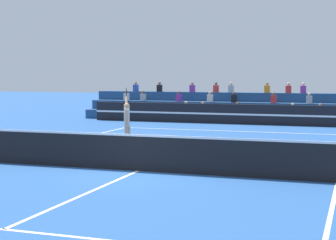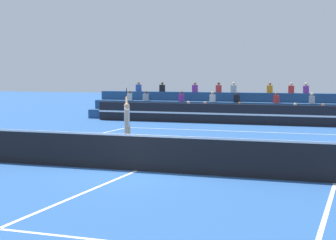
# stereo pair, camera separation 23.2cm
# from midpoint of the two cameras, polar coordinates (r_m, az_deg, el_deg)

# --- Properties ---
(ground_plane) EXTENTS (120.00, 120.00, 0.00)m
(ground_plane) POSITION_cam_midpoint_polar(r_m,az_deg,el_deg) (16.22, -3.48, -5.19)
(ground_plane) COLOR #285699
(court_lines) EXTENTS (11.10, 23.90, 0.01)m
(court_lines) POSITION_cam_midpoint_polar(r_m,az_deg,el_deg) (16.22, -3.48, -5.18)
(court_lines) COLOR white
(court_lines) RESTS_ON ground
(tennis_net) EXTENTS (12.00, 0.10, 1.10)m
(tennis_net) POSITION_cam_midpoint_polar(r_m,az_deg,el_deg) (16.13, -3.48, -3.29)
(tennis_net) COLOR #2D6B38
(tennis_net) RESTS_ON ground
(sponsor_banner_wall) EXTENTS (18.00, 0.26, 1.10)m
(sponsor_banner_wall) POSITION_cam_midpoint_polar(r_m,az_deg,el_deg) (31.23, 7.63, 0.57)
(sponsor_banner_wall) COLOR black
(sponsor_banner_wall) RESTS_ON ground
(bleacher_stand) EXTENTS (20.48, 2.85, 2.28)m
(bleacher_stand) POSITION_cam_midpoint_polar(r_m,az_deg,el_deg) (33.71, 8.48, 1.04)
(bleacher_stand) COLOR navy
(bleacher_stand) RESTS_ON ground
(tennis_player) EXTENTS (0.60, 1.21, 2.33)m
(tennis_player) POSITION_cam_midpoint_polar(r_m,az_deg,el_deg) (20.82, -4.51, -0.27)
(tennis_player) COLOR tan
(tennis_player) RESTS_ON ground
(tennis_ball) EXTENTS (0.07, 0.07, 0.07)m
(tennis_ball) POSITION_cam_midpoint_polar(r_m,az_deg,el_deg) (18.11, 10.38, -4.11)
(tennis_ball) COLOR #C6DB33
(tennis_ball) RESTS_ON ground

